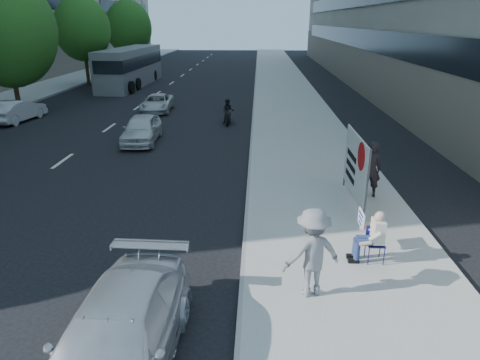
{
  "coord_description": "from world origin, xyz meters",
  "views": [
    {
      "loc": [
        1.76,
        -8.89,
        5.59
      ],
      "look_at": [
        1.27,
        2.45,
        1.34
      ],
      "focal_mm": 32.0,
      "sensor_mm": 36.0,
      "label": 1
    }
  ],
  "objects_px": {
    "protest_banner": "(355,165)",
    "bus": "(131,67)",
    "jogger": "(312,253)",
    "white_sedan_mid": "(18,111)",
    "pedestrian_woman": "(370,169)",
    "motorcycle": "(228,113)",
    "seated_protester": "(372,233)",
    "white_sedan_far": "(157,103)",
    "parked_sedan": "(117,341)",
    "white_sedan_near": "(142,129)"
  },
  "relations": [
    {
      "from": "white_sedan_mid",
      "to": "white_sedan_near",
      "type": "bearing_deg",
      "value": 160.66
    },
    {
      "from": "white_sedan_mid",
      "to": "parked_sedan",
      "type": "bearing_deg",
      "value": 129.59
    },
    {
      "from": "white_sedan_near",
      "to": "white_sedan_mid",
      "type": "bearing_deg",
      "value": 149.77
    },
    {
      "from": "protest_banner",
      "to": "bus",
      "type": "distance_m",
      "value": 30.19
    },
    {
      "from": "white_sedan_mid",
      "to": "white_sedan_far",
      "type": "bearing_deg",
      "value": -149.06
    },
    {
      "from": "motorcycle",
      "to": "white_sedan_mid",
      "type": "bearing_deg",
      "value": -179.82
    },
    {
      "from": "white_sedan_near",
      "to": "motorcycle",
      "type": "height_order",
      "value": "motorcycle"
    },
    {
      "from": "jogger",
      "to": "bus",
      "type": "height_order",
      "value": "bus"
    },
    {
      "from": "jogger",
      "to": "pedestrian_woman",
      "type": "xyz_separation_m",
      "value": [
        2.5,
        5.47,
        -0.04
      ]
    },
    {
      "from": "white_sedan_far",
      "to": "motorcycle",
      "type": "distance_m",
      "value": 5.89
    },
    {
      "from": "seated_protester",
      "to": "white_sedan_near",
      "type": "bearing_deg",
      "value": 127.5
    },
    {
      "from": "seated_protester",
      "to": "bus",
      "type": "height_order",
      "value": "bus"
    },
    {
      "from": "jogger",
      "to": "protest_banner",
      "type": "bearing_deg",
      "value": -130.19
    },
    {
      "from": "parked_sedan",
      "to": "white_sedan_mid",
      "type": "height_order",
      "value": "parked_sedan"
    },
    {
      "from": "seated_protester",
      "to": "bus",
      "type": "distance_m",
      "value": 33.18
    },
    {
      "from": "white_sedan_mid",
      "to": "white_sedan_far",
      "type": "distance_m",
      "value": 8.19
    },
    {
      "from": "protest_banner",
      "to": "parked_sedan",
      "type": "xyz_separation_m",
      "value": [
        -5.28,
        -7.12,
        -0.73
      ]
    },
    {
      "from": "white_sedan_near",
      "to": "bus",
      "type": "distance_m",
      "value": 19.97
    },
    {
      "from": "bus",
      "to": "motorcycle",
      "type": "bearing_deg",
      "value": -54.73
    },
    {
      "from": "seated_protester",
      "to": "white_sedan_far",
      "type": "bearing_deg",
      "value": 116.79
    },
    {
      "from": "jogger",
      "to": "bus",
      "type": "relative_size",
      "value": 0.16
    },
    {
      "from": "seated_protester",
      "to": "motorcycle",
      "type": "bearing_deg",
      "value": 106.38
    },
    {
      "from": "protest_banner",
      "to": "white_sedan_mid",
      "type": "relative_size",
      "value": 0.8
    },
    {
      "from": "seated_protester",
      "to": "protest_banner",
      "type": "bearing_deg",
      "value": 85.07
    },
    {
      "from": "protest_banner",
      "to": "white_sedan_mid",
      "type": "xyz_separation_m",
      "value": [
        -17.11,
        11.64,
        -0.77
      ]
    },
    {
      "from": "seated_protester",
      "to": "bus",
      "type": "relative_size",
      "value": 0.11
    },
    {
      "from": "jogger",
      "to": "parked_sedan",
      "type": "xyz_separation_m",
      "value": [
        -3.41,
        -2.22,
        -0.44
      ]
    },
    {
      "from": "protest_banner",
      "to": "white_sedan_mid",
      "type": "height_order",
      "value": "protest_banner"
    },
    {
      "from": "jogger",
      "to": "white_sedan_mid",
      "type": "height_order",
      "value": "jogger"
    },
    {
      "from": "pedestrian_woman",
      "to": "motorcycle",
      "type": "distance_m",
      "value": 12.26
    },
    {
      "from": "protest_banner",
      "to": "pedestrian_woman",
      "type": "bearing_deg",
      "value": 42.35
    },
    {
      "from": "bus",
      "to": "protest_banner",
      "type": "bearing_deg",
      "value": -59.34
    },
    {
      "from": "jogger",
      "to": "bus",
      "type": "bearing_deg",
      "value": -87.26
    },
    {
      "from": "jogger",
      "to": "white_sedan_mid",
      "type": "xyz_separation_m",
      "value": [
        -15.24,
        16.54,
        -0.49
      ]
    },
    {
      "from": "pedestrian_woman",
      "to": "protest_banner",
      "type": "bearing_deg",
      "value": 46.24
    },
    {
      "from": "jogger",
      "to": "motorcycle",
      "type": "distance_m",
      "value": 16.74
    },
    {
      "from": "motorcycle",
      "to": "bus",
      "type": "relative_size",
      "value": 0.17
    },
    {
      "from": "bus",
      "to": "white_sedan_mid",
      "type": "bearing_deg",
      "value": -97.97
    },
    {
      "from": "seated_protester",
      "to": "white_sedan_near",
      "type": "xyz_separation_m",
      "value": [
        -8.36,
        10.9,
        -0.21
      ]
    },
    {
      "from": "jogger",
      "to": "white_sedan_far",
      "type": "xyz_separation_m",
      "value": [
        -7.73,
        19.81,
        -0.58
      ]
    },
    {
      "from": "white_sedan_mid",
      "to": "bus",
      "type": "distance_m",
      "value": 15.07
    },
    {
      "from": "motorcycle",
      "to": "jogger",
      "type": "bearing_deg",
      "value": -79.73
    },
    {
      "from": "jogger",
      "to": "protest_banner",
      "type": "xyz_separation_m",
      "value": [
        1.87,
        4.9,
        0.28
      ]
    },
    {
      "from": "white_sedan_near",
      "to": "white_sedan_mid",
      "type": "height_order",
      "value": "white_sedan_near"
    },
    {
      "from": "parked_sedan",
      "to": "white_sedan_mid",
      "type": "bearing_deg",
      "value": 124.04
    },
    {
      "from": "seated_protester",
      "to": "motorcycle",
      "type": "distance_m",
      "value": 15.74
    },
    {
      "from": "white_sedan_mid",
      "to": "seated_protester",
      "type": "bearing_deg",
      "value": 145.33
    },
    {
      "from": "bus",
      "to": "jogger",
      "type": "bearing_deg",
      "value": -66.13
    },
    {
      "from": "pedestrian_woman",
      "to": "white_sedan_mid",
      "type": "bearing_deg",
      "value": -28.06
    },
    {
      "from": "seated_protester",
      "to": "pedestrian_woman",
      "type": "distance_m",
      "value": 4.19
    }
  ]
}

